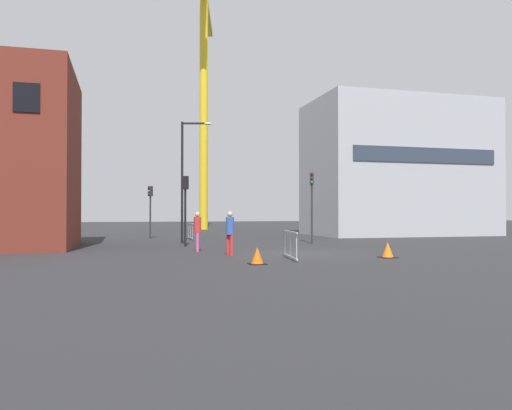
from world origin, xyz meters
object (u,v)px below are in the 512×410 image
streetlamp_tall (186,171)px  traffic_light_near (312,196)px  traffic_light_corner (150,203)px  traffic_cone_on_verge (388,250)px  pedestrian_walking (197,228)px  traffic_light_median (185,199)px  traffic_cone_by_barrier (257,256)px  construction_crane (204,74)px  pedestrian_waiting (230,230)px

streetlamp_tall → traffic_light_near: streetlamp_tall is taller
traffic_light_corner → traffic_cone_on_verge: bearing=-64.7°
traffic_light_corner → pedestrian_walking: 12.71m
traffic_light_median → traffic_cone_on_verge: (6.97, -8.64, -2.23)m
pedestrian_walking → traffic_cone_on_verge: (6.84, -5.06, -0.78)m
traffic_light_corner → traffic_cone_by_barrier: bearing=-81.9°
traffic_cone_on_verge → construction_crane: bearing=92.9°
streetlamp_tall → traffic_cone_by_barrier: 13.04m
traffic_light_corner → traffic_light_near: traffic_light_near is taller
construction_crane → traffic_cone_by_barrier: construction_crane is taller
pedestrian_walking → construction_crane: bearing=80.5°
streetlamp_tall → construction_crane: bearing=78.6°
streetlamp_tall → pedestrian_walking: size_ratio=3.89×
construction_crane → pedestrian_walking: size_ratio=14.05×
pedestrian_walking → traffic_light_median: bearing=92.2°
streetlamp_tall → pedestrian_walking: streetlamp_tall is taller
streetlamp_tall → traffic_light_median: bearing=-97.6°
construction_crane → pedestrian_waiting: (-4.05, -32.76, -15.65)m
traffic_light_corner → traffic_cone_on_verge: traffic_light_corner is taller
traffic_light_near → traffic_cone_by_barrier: 12.30m
traffic_cone_on_verge → traffic_light_corner: bearing=115.3°
streetlamp_tall → traffic_light_near: 7.46m
traffic_light_near → pedestrian_walking: traffic_light_near is taller
traffic_light_corner → streetlamp_tall: bearing=-74.9°
construction_crane → streetlamp_tall: size_ratio=3.61×
traffic_light_corner → traffic_light_median: size_ratio=0.98×
streetlamp_tall → traffic_light_median: (-0.35, -2.67, -1.67)m
streetlamp_tall → traffic_light_median: streetlamp_tall is taller
construction_crane → pedestrian_waiting: 36.54m
streetlamp_tall → traffic_cone_on_verge: (6.62, -11.31, -3.90)m
streetlamp_tall → pedestrian_waiting: 9.29m
pedestrian_waiting → pedestrian_walking: bearing=112.1°
traffic_light_median → traffic_light_near: bearing=5.2°
traffic_light_near → traffic_light_corner: bearing=136.5°
traffic_light_near → pedestrian_waiting: 9.34m
pedestrian_waiting → streetlamp_tall: bearing=95.1°
pedestrian_walking → traffic_light_corner: bearing=96.7°
traffic_light_median → pedestrian_walking: bearing=-87.8°
traffic_cone_on_verge → pedestrian_waiting: bearing=156.0°
traffic_light_corner → traffic_cone_by_barrier: (2.68, -18.70, -2.18)m
traffic_light_median → traffic_cone_by_barrier: bearing=-82.2°
traffic_light_median → traffic_light_corner: bearing=98.5°
traffic_cone_on_verge → streetlamp_tall: bearing=120.3°
streetlamp_tall → traffic_light_corner: 6.75m
traffic_light_median → traffic_cone_on_verge: 11.33m
traffic_light_corner → traffic_light_median: traffic_light_median is taller
streetlamp_tall → traffic_light_corner: size_ratio=1.95×
construction_crane → traffic_cone_by_barrier: size_ratio=43.00×
traffic_light_near → streetlamp_tall: bearing=164.2°
traffic_light_near → pedestrian_walking: 8.58m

